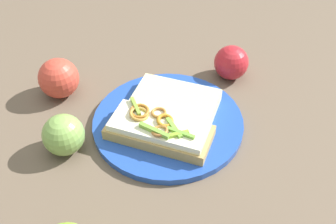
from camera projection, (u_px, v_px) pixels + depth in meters
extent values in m
plane|color=brown|center=(168.00, 125.00, 0.76)|extent=(2.00, 2.00, 0.00)
cylinder|color=#244BB0|center=(168.00, 122.00, 0.76)|extent=(0.28, 0.28, 0.01)
cube|color=tan|center=(159.00, 132.00, 0.71)|extent=(0.19, 0.19, 0.02)
cube|color=#EDE7C4|center=(159.00, 126.00, 0.70)|extent=(0.17, 0.17, 0.01)
torus|color=#C18122|center=(165.00, 121.00, 0.70)|extent=(0.04, 0.04, 0.01)
torus|color=#B17734|center=(159.00, 113.00, 0.71)|extent=(0.03, 0.03, 0.01)
torus|color=#B18437|center=(140.00, 115.00, 0.71)|extent=(0.05, 0.05, 0.01)
torus|color=#B47027|center=(140.00, 111.00, 0.72)|extent=(0.05, 0.05, 0.01)
torus|color=#B47438|center=(160.00, 131.00, 0.68)|extent=(0.04, 0.04, 0.01)
cube|color=#7AB83E|center=(174.00, 128.00, 0.69)|extent=(0.05, 0.01, 0.01)
cube|color=#70B03B|center=(181.00, 133.00, 0.68)|extent=(0.04, 0.04, 0.01)
cube|color=#75A53B|center=(154.00, 131.00, 0.68)|extent=(0.05, 0.04, 0.01)
cube|color=#86AA3C|center=(136.00, 107.00, 0.72)|extent=(0.05, 0.01, 0.01)
cube|color=#88B631|center=(177.00, 134.00, 0.67)|extent=(0.01, 0.04, 0.01)
cube|color=beige|center=(176.00, 100.00, 0.77)|extent=(0.17, 0.18, 0.02)
sphere|color=#B42028|center=(231.00, 63.00, 0.84)|extent=(0.10, 0.10, 0.07)
sphere|color=#7CA64E|center=(63.00, 135.00, 0.69)|extent=(0.10, 0.10, 0.07)
sphere|color=#CC4131|center=(59.00, 78.00, 0.80)|extent=(0.11, 0.11, 0.08)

